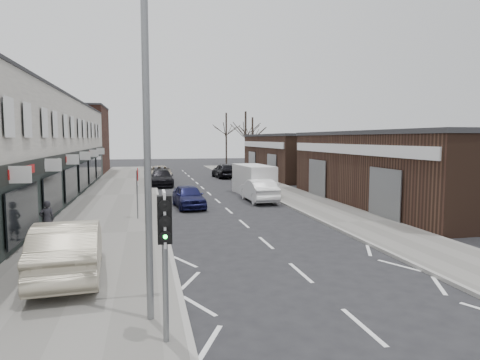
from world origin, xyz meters
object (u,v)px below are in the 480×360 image
traffic_light (165,231)px  parked_car_left_a (189,196)px  warning_sign (138,178)px  parked_car_left_c (159,173)px  white_van (254,181)px  pedestrian (47,220)px  parked_car_right_b (224,171)px  sedan_on_pavement (68,249)px  street_lamp (155,122)px  parked_car_left_b (161,178)px  parked_car_right_a (259,190)px

traffic_light → parked_car_left_a: (2.20, 17.65, -1.72)m
warning_sign → parked_car_left_c: (1.76, 21.48, -1.47)m
white_van → pedestrian: bearing=-138.2°
parked_car_left_c → parked_car_right_b: size_ratio=1.14×
white_van → pedestrian: 17.42m
white_van → pedestrian: size_ratio=3.66×
sedan_on_pavement → parked_car_left_a: (4.85, 12.80, -0.27)m
white_van → parked_car_left_c: bearing=113.0°
white_van → traffic_light: bearing=-113.2°
parked_car_left_c → sedan_on_pavement: bearing=-95.7°
pedestrian → parked_car_left_c: (5.35, 25.37, -0.19)m
street_lamp → pedestrian: street_lamp is taller
street_lamp → parked_car_left_b: 29.33m
white_van → parked_car_left_a: 7.47m
sedan_on_pavement → parked_car_left_b: sedan_on_pavement is taller
sedan_on_pavement → parked_car_right_b: sedan_on_pavement is taller
white_van → parked_car_right_b: 14.13m
parked_car_left_a → parked_car_left_b: bearing=90.7°
warning_sign → parked_car_left_a: warning_sign is taller
parked_car_left_b → white_van: bearing=-48.3°
sedan_on_pavement → parked_car_left_b: (3.65, 25.42, -0.24)m
sedan_on_pavement → parked_car_right_a: size_ratio=1.12×
white_van → parked_car_right_b: bearing=84.6°
pedestrian → parked_car_left_c: size_ratio=0.30×
pedestrian → parked_car_left_c: bearing=-126.6°
street_lamp → parked_car_right_b: street_lamp is taller
parked_car_left_a → parked_car_left_c: size_ratio=0.78×
traffic_light → warning_sign: 14.04m
traffic_light → pedestrian: size_ratio=1.93×
street_lamp → parked_car_left_a: street_lamp is taller
pedestrian → white_van: bearing=-158.3°
white_van → sedan_on_pavement: size_ratio=1.14×
sedan_on_pavement → parked_car_left_c: size_ratio=0.98×
warning_sign → parked_car_left_a: size_ratio=0.66×
pedestrian → parked_car_left_b: 20.84m
parked_car_right_b → parked_car_left_a: bearing=68.4°
traffic_light → parked_car_right_a: bearing=69.7°
traffic_light → parked_car_left_a: 17.87m
traffic_light → sedan_on_pavement: bearing=118.7°
parked_car_left_a → warning_sign: bearing=-133.9°
parked_car_right_a → street_lamp: bearing=67.2°
traffic_light → parked_car_right_b: bearing=77.9°
street_lamp → white_van: (7.81, 21.49, -3.57)m
sedan_on_pavement → street_lamp: bearing=120.3°
sedan_on_pavement → pedestrian: 5.54m
street_lamp → parked_car_right_a: (7.20, 17.95, -3.86)m
sedan_on_pavement → parked_car_right_a: (9.73, 14.32, -0.21)m
street_lamp → parked_car_left_c: street_lamp is taller
street_lamp → parked_car_right_b: 36.72m
street_lamp → parked_car_left_b: street_lamp is taller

